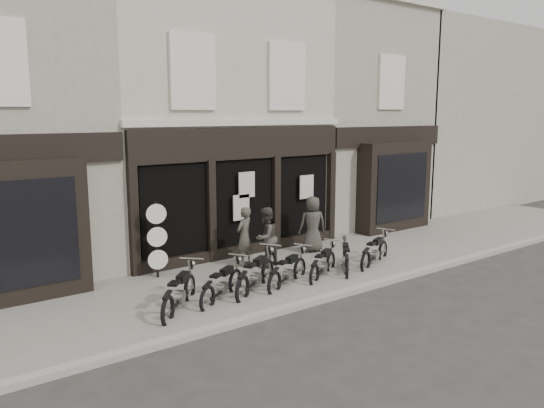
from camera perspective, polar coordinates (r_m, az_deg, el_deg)
ground_plane at (r=13.82m, az=3.91°, el=-8.45°), size 90.00×90.00×0.00m
pavement at (r=14.47m, az=1.57°, el=-7.35°), size 30.00×4.20×0.12m
kerb at (r=12.93m, az=7.56°, el=-9.51°), size 30.00×0.25×0.13m
central_building at (r=18.07m, az=-8.45°, el=8.89°), size 7.30×6.22×8.34m
neighbour_right at (r=21.77m, az=6.68°, el=8.94°), size 5.60×6.73×8.34m
filler_right at (r=28.06m, az=18.88°, el=8.77°), size 11.00×6.00×8.20m
motorcycle_0 at (r=11.82m, az=-9.90°, el=-9.71°), size 1.68×1.65×1.01m
motorcycle_1 at (r=12.34m, az=-5.35°, el=-8.89°), size 1.78×1.23×0.95m
motorcycle_2 at (r=12.85m, az=-1.74°, el=-7.93°), size 1.93×1.36×1.03m
motorcycle_3 at (r=13.27m, az=1.73°, el=-7.50°), size 1.85×1.06×0.95m
motorcycle_4 at (r=14.00m, az=5.52°, el=-6.68°), size 1.74×1.14×0.91m
motorcycle_5 at (r=14.64m, az=7.92°, el=-5.98°), size 1.47×1.57×0.93m
motorcycle_6 at (r=15.30m, az=11.00°, el=-5.32°), size 1.90×1.02×0.96m
man_left at (r=14.70m, az=-3.00°, el=-3.52°), size 0.70×0.59×1.65m
man_centre at (r=14.53m, az=-0.68°, el=-3.61°), size 0.98×0.87×1.67m
man_right at (r=16.20m, az=4.37°, el=-2.17°), size 0.98×0.82×1.72m
advert_sign_post at (r=13.90m, az=-12.27°, el=-4.13°), size 0.51×0.33×2.12m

